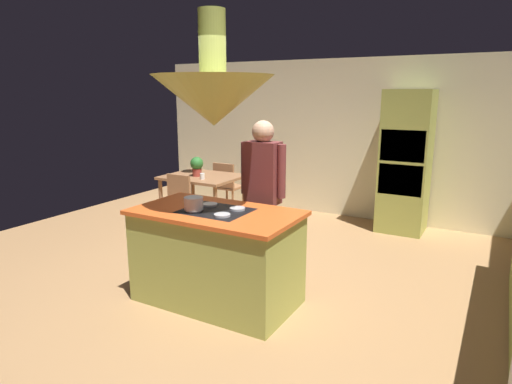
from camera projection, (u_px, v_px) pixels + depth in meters
ground at (229, 292)px, 4.54m from camera, size 8.16×8.16×0.00m
wall_back at (342, 139)px, 7.18m from camera, size 6.80×0.10×2.55m
kitchen_island at (217, 256)px, 4.27m from camera, size 1.59×0.89×0.95m
oven_tower at (405, 162)px, 6.37m from camera, size 0.66×0.62×2.07m
dining_table at (203, 182)px, 6.82m from camera, size 1.14×0.93×0.76m
person_at_island at (263, 190)px, 4.70m from camera, size 0.53×0.23×1.74m
range_hood at (213, 97)px, 3.93m from camera, size 1.10×1.10×1.00m
pendant_light_over_table at (201, 103)px, 6.55m from camera, size 0.32×0.32×0.82m
chair_facing_island at (175, 201)px, 6.28m from camera, size 0.40×0.40×0.87m
chair_by_back_wall at (227, 184)px, 7.44m from camera, size 0.40×0.40×0.87m
potted_plant_on_table at (197, 165)px, 6.73m from camera, size 0.20×0.20×0.30m
cup_on_table at (202, 176)px, 6.51m from camera, size 0.07×0.07×0.09m
cooking_pot_on_cooktop at (194, 203)px, 4.11m from camera, size 0.18×0.18×0.12m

